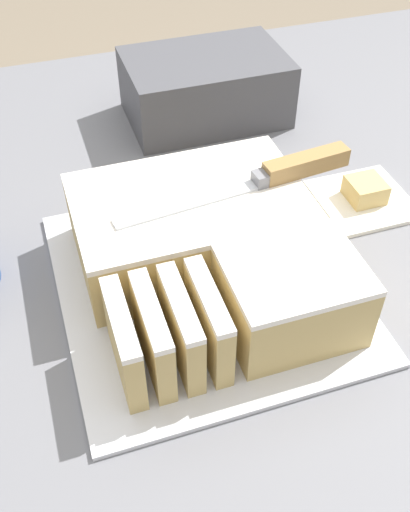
% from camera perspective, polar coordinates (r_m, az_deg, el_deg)
% --- Properties ---
extents(countertop, '(1.40, 1.10, 0.92)m').
position_cam_1_polar(countertop, '(1.13, 1.97, -15.32)').
color(countertop, slate).
rests_on(countertop, ground_plane).
extents(cake_board, '(0.33, 0.35, 0.01)m').
position_cam_1_polar(cake_board, '(0.69, -0.00, -2.71)').
color(cake_board, silver).
rests_on(cake_board, countertop).
extents(cake, '(0.26, 0.28, 0.09)m').
position_cam_1_polar(cake, '(0.67, 0.33, 0.54)').
color(cake, tan).
rests_on(cake, cake_board).
extents(knife, '(0.29, 0.05, 0.02)m').
position_cam_1_polar(knife, '(0.70, 7.76, 8.08)').
color(knife, silver).
rests_on(knife, cake).
extents(paper_napkin, '(0.12, 0.12, 0.01)m').
position_cam_1_polar(paper_napkin, '(0.83, 14.93, 5.04)').
color(paper_napkin, white).
rests_on(paper_napkin, countertop).
extents(brownie, '(0.05, 0.05, 0.03)m').
position_cam_1_polar(brownie, '(0.82, 15.14, 5.95)').
color(brownie, tan).
rests_on(brownie, paper_napkin).
extents(storage_box, '(0.24, 0.16, 0.10)m').
position_cam_1_polar(storage_box, '(0.97, 0.04, 15.73)').
color(storage_box, '#47474C').
rests_on(storage_box, countertop).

